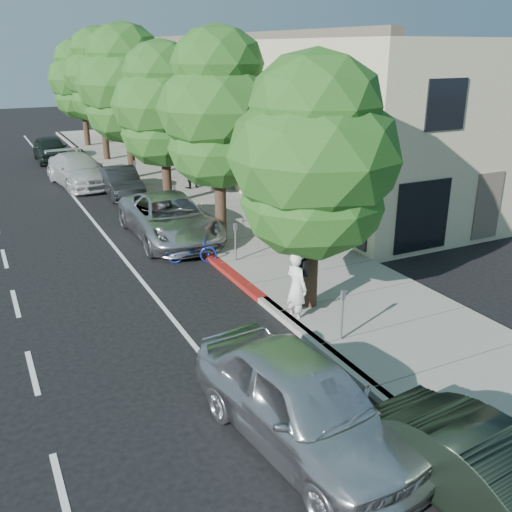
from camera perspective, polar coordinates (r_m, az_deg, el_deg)
ground at (r=16.81m, az=-0.89°, el=-3.34°), size 120.00×120.00×0.00m
sidewalk at (r=24.57m, az=-4.18°, el=4.46°), size 4.60×56.00×0.15m
curb at (r=23.83m, az=-9.30°, el=3.74°), size 0.30×56.00×0.15m
curb_red_segment at (r=17.61m, az=-2.31°, el=-1.95°), size 0.32×4.00×0.15m
storefront_building at (r=35.95m, az=0.44°, el=15.04°), size 10.00×36.00×7.00m
street_tree_0 at (r=14.34m, az=5.84°, el=9.60°), size 4.38×4.38×6.73m
street_tree_1 at (r=19.54m, az=-3.77°, el=14.22°), size 4.11×4.11×7.45m
street_tree_2 at (r=25.18m, az=-9.29°, el=14.56°), size 4.36×4.36×7.07m
street_tree_3 at (r=30.90m, az=-12.90°, el=16.30°), size 5.01×5.01×7.96m
street_tree_4 at (r=36.73m, az=-15.36°, el=16.88°), size 4.24×4.24×7.94m
street_tree_5 at (r=42.63m, az=-17.06°, el=16.45°), size 4.51×4.51×7.40m
cyclist at (r=14.61m, az=4.07°, el=-3.12°), size 0.56×0.75×1.88m
bicycle at (r=18.80m, az=-6.48°, el=0.57°), size 1.76×1.22×0.88m
silver_suv at (r=21.19m, az=-8.62°, el=3.79°), size 2.82×5.92×1.63m
dark_sedan at (r=27.94m, az=-13.32°, el=7.17°), size 1.59×4.18×1.36m
white_pickup at (r=30.83m, az=-17.33°, el=8.19°), size 2.87×5.68×1.58m
dark_suv_far at (r=38.13m, az=-19.85°, el=10.04°), size 1.85×4.55×1.55m
near_car_a at (r=10.31m, az=4.68°, el=-14.42°), size 2.59×5.23×1.72m
near_car_b at (r=9.76m, az=22.20°, el=-19.78°), size 1.89×4.19×1.33m
pedestrian at (r=28.44m, az=-6.70°, el=8.48°), size 0.93×0.77×1.73m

